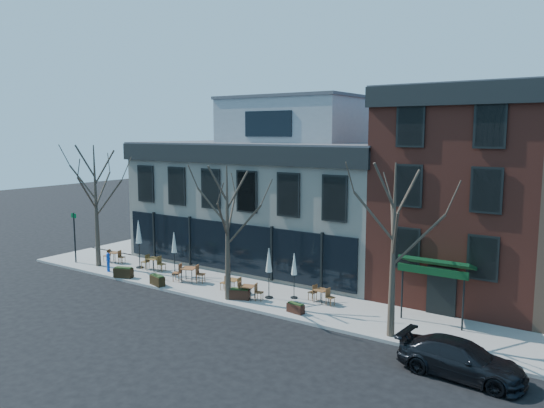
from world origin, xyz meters
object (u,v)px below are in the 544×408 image
Objects in this scene: parked_sedan at (461,359)px; umbrella_0 at (139,235)px; call_box at (108,261)px; cafe_set_0 at (114,256)px.

parked_sedan is 1.47× the size of umbrella_0.
call_box is 2.50m from umbrella_0.
parked_sedan is at bearing -5.26° from call_box.
parked_sedan is 24.08m from cafe_set_0.
call_box is at bearing -118.14° from umbrella_0.
parked_sedan reaches higher than cafe_set_0.
umbrella_0 is at bearing 61.86° from call_box.
call_box reaches higher than parked_sedan.
umbrella_0 reaches higher than call_box.
call_box is (-22.22, 2.05, 0.14)m from parked_sedan.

